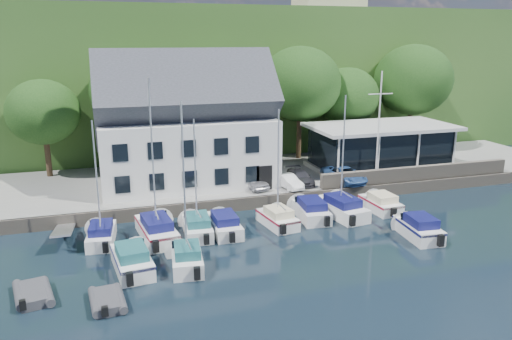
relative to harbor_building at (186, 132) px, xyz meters
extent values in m
plane|color=black|center=(7.00, -16.50, -5.35)|extent=(180.00, 180.00, 0.00)
cube|color=gray|center=(7.00, 1.00, -4.85)|extent=(60.00, 13.00, 1.00)
cube|color=#6F6658|center=(7.00, -5.50, -4.85)|extent=(60.00, 0.30, 1.00)
cube|color=#274D1C|center=(7.00, 45.50, 2.65)|extent=(160.00, 75.00, 16.00)
cube|color=#5F6B35|center=(15.00, 53.50, 10.80)|extent=(50.00, 30.00, 0.30)
cube|color=#6F6658|center=(19.00, -5.10, -3.75)|extent=(18.00, 0.50, 1.20)
imported|color=#B5B5BA|center=(4.65, -3.21, -3.73)|extent=(2.54, 3.93, 1.25)
imported|color=silver|center=(7.55, -4.01, -3.80)|extent=(1.74, 3.47, 1.09)
imported|color=#313137|center=(8.93, -3.15, -3.79)|extent=(1.69, 3.90, 1.12)
imported|color=#2C4F87|center=(12.69, -3.85, -3.65)|extent=(2.27, 4.29, 1.39)
camera|label=1|loc=(-6.43, -40.58, 7.52)|focal=35.00mm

